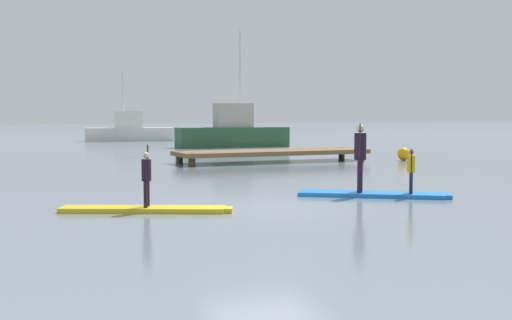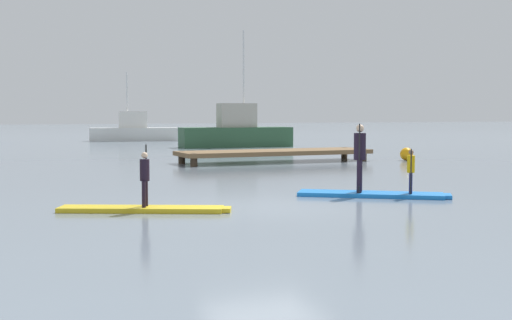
{
  "view_description": "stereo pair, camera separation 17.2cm",
  "coord_description": "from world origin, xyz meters",
  "px_view_note": "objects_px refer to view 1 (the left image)",
  "views": [
    {
      "loc": [
        -6.06,
        -13.37,
        2.05
      ],
      "look_at": [
        1.22,
        3.28,
        0.79
      ],
      "focal_mm": 47.12,
      "sensor_mm": 36.0,
      "label": 1
    },
    {
      "loc": [
        -5.9,
        -13.44,
        2.05
      ],
      "look_at": [
        1.22,
        3.28,
        0.79
      ],
      "focal_mm": 47.12,
      "sensor_mm": 36.0,
      "label": 2
    }
  ],
  "objects_px": {
    "paddler_adult": "(360,153)",
    "mooring_buoy_near": "(404,154)",
    "motor_boat_small_navy": "(130,131)",
    "paddleboard_near": "(146,209)",
    "fishing_boat_green_midground": "(233,132)",
    "paddleboard_far": "(374,194)",
    "paddler_child_front": "(411,169)",
    "paddler_child_solo": "(147,176)"
  },
  "relations": [
    {
      "from": "paddler_adult",
      "to": "mooring_buoy_near",
      "type": "relative_size",
      "value": 3.01
    },
    {
      "from": "motor_boat_small_navy",
      "to": "mooring_buoy_near",
      "type": "bearing_deg",
      "value": -76.28
    },
    {
      "from": "paddleboard_near",
      "to": "motor_boat_small_navy",
      "type": "bearing_deg",
      "value": 77.57
    },
    {
      "from": "paddler_adult",
      "to": "fishing_boat_green_midground",
      "type": "height_order",
      "value": "fishing_boat_green_midground"
    },
    {
      "from": "paddleboard_near",
      "to": "paddler_adult",
      "type": "bearing_deg",
      "value": 5.1
    },
    {
      "from": "paddleboard_far",
      "to": "paddler_child_front",
      "type": "distance_m",
      "value": 1.11
    },
    {
      "from": "mooring_buoy_near",
      "to": "motor_boat_small_navy",
      "type": "bearing_deg",
      "value": 103.72
    },
    {
      "from": "paddleboard_near",
      "to": "paddler_child_solo",
      "type": "relative_size",
      "value": 2.69
    },
    {
      "from": "mooring_buoy_near",
      "to": "paddler_adult",
      "type": "bearing_deg",
      "value": -130.61
    },
    {
      "from": "paddleboard_near",
      "to": "paddler_adult",
      "type": "distance_m",
      "value": 5.67
    },
    {
      "from": "paddler_child_solo",
      "to": "paddleboard_far",
      "type": "bearing_deg",
      "value": 2.96
    },
    {
      "from": "fishing_boat_green_midground",
      "to": "paddler_child_front",
      "type": "bearing_deg",
      "value": -101.66
    },
    {
      "from": "motor_boat_small_navy",
      "to": "paddleboard_near",
      "type": "bearing_deg",
      "value": -102.43
    },
    {
      "from": "paddler_child_solo",
      "to": "paddler_child_front",
      "type": "xyz_separation_m",
      "value": [
        6.56,
        -0.22,
        -0.05
      ]
    },
    {
      "from": "paddler_child_front",
      "to": "paddler_adult",
      "type": "bearing_deg",
      "value": 145.06
    },
    {
      "from": "paddler_adult",
      "to": "mooring_buoy_near",
      "type": "distance_m",
      "value": 13.36
    },
    {
      "from": "paddler_adult",
      "to": "paddler_child_front",
      "type": "bearing_deg",
      "value": -34.94
    },
    {
      "from": "mooring_buoy_near",
      "to": "paddleboard_near",
      "type": "bearing_deg",
      "value": -143.28
    },
    {
      "from": "paddleboard_far",
      "to": "motor_boat_small_navy",
      "type": "bearing_deg",
      "value": 86.58
    },
    {
      "from": "paddler_child_solo",
      "to": "paddler_adult",
      "type": "bearing_deg",
      "value": 5.05
    },
    {
      "from": "paddleboard_near",
      "to": "paddler_adult",
      "type": "relative_size",
      "value": 2.05
    },
    {
      "from": "fishing_boat_green_midground",
      "to": "mooring_buoy_near",
      "type": "xyz_separation_m",
      "value": [
        2.54,
        -13.97,
        -0.63
      ]
    },
    {
      "from": "paddleboard_near",
      "to": "fishing_boat_green_midground",
      "type": "bearing_deg",
      "value": 64.56
    },
    {
      "from": "paddler_adult",
      "to": "mooring_buoy_near",
      "type": "xyz_separation_m",
      "value": [
        8.68,
        10.13,
        -0.78
      ]
    },
    {
      "from": "paddler_adult",
      "to": "paddleboard_near",
      "type": "bearing_deg",
      "value": -174.9
    },
    {
      "from": "paddler_child_front",
      "to": "motor_boat_small_navy",
      "type": "height_order",
      "value": "motor_boat_small_navy"
    },
    {
      "from": "paddleboard_far",
      "to": "paddler_adult",
      "type": "xyz_separation_m",
      "value": [
        -0.28,
        0.19,
        1.02
      ]
    },
    {
      "from": "paddleboard_near",
      "to": "fishing_boat_green_midground",
      "type": "distance_m",
      "value": 27.24
    },
    {
      "from": "paddleboard_near",
      "to": "paddler_child_front",
      "type": "distance_m",
      "value": 6.61
    },
    {
      "from": "paddler_child_solo",
      "to": "paddler_child_front",
      "type": "height_order",
      "value": "paddler_child_solo"
    },
    {
      "from": "fishing_boat_green_midground",
      "to": "paddler_child_solo",
      "type": "bearing_deg",
      "value": -115.41
    },
    {
      "from": "fishing_boat_green_midground",
      "to": "motor_boat_small_navy",
      "type": "xyz_separation_m",
      "value": [
        -3.71,
        11.64,
        -0.17
      ]
    },
    {
      "from": "paddleboard_near",
      "to": "paddleboard_far",
      "type": "bearing_deg",
      "value": 3.01
    },
    {
      "from": "fishing_boat_green_midground",
      "to": "motor_boat_small_navy",
      "type": "bearing_deg",
      "value": 107.69
    },
    {
      "from": "paddler_child_solo",
      "to": "paddler_adult",
      "type": "relative_size",
      "value": 0.76
    },
    {
      "from": "paddler_adult",
      "to": "paddler_child_front",
      "type": "height_order",
      "value": "paddler_adult"
    },
    {
      "from": "paddleboard_far",
      "to": "mooring_buoy_near",
      "type": "height_order",
      "value": "mooring_buoy_near"
    },
    {
      "from": "paddler_child_solo",
      "to": "paddler_adult",
      "type": "height_order",
      "value": "paddler_adult"
    },
    {
      "from": "paddleboard_near",
      "to": "paddleboard_far",
      "type": "xyz_separation_m",
      "value": [
        5.84,
        0.31,
        0.0
      ]
    },
    {
      "from": "paddler_adult",
      "to": "fishing_boat_green_midground",
      "type": "distance_m",
      "value": 24.86
    },
    {
      "from": "paddleboard_far",
      "to": "fishing_boat_green_midground",
      "type": "bearing_deg",
      "value": 76.44
    },
    {
      "from": "paddler_child_front",
      "to": "paddleboard_near",
      "type": "bearing_deg",
      "value": 178.12
    }
  ]
}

